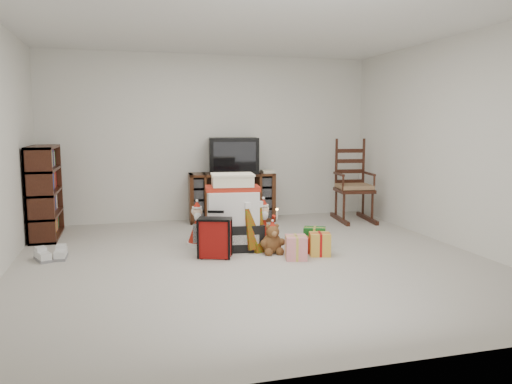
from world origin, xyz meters
The scene contains 13 objects.
room centered at (0.00, 0.00, 1.25)m, with size 5.01×5.01×2.51m.
tv_stand centered at (0.26, 2.24, 0.37)m, with size 1.31×0.55×0.73m.
bookshelf centered at (-2.31, 1.80, 0.57)m, with size 0.32×0.97×1.19m.
rocking_chair centered at (2.05, 1.83, 0.44)m, with size 0.62×0.91×1.29m.
gift_pile centered at (-0.10, 0.57, 0.38)m, with size 0.74×0.58×0.87m.
red_suitcase centered at (-0.38, 0.20, 0.23)m, with size 0.38×0.29×0.52m.
stocking centered at (0.11, 0.33, 0.30)m, with size 0.28×0.12×0.59m, color #0F7E0E, non-canonical shape.
teddy_bear centered at (0.28, 0.23, 0.15)m, with size 0.23×0.20×0.33m.
santa_figurine centered at (0.29, 0.62, 0.22)m, with size 0.28×0.27×0.58m.
mrs_claus_figurine centered at (-0.48, 0.86, 0.21)m, with size 0.27×0.25×0.54m.
sneaker_pair centered at (-2.11, 0.59, 0.05)m, with size 0.36×0.31×0.10m.
gift_cluster centered at (0.70, 0.09, 0.12)m, with size 0.50×0.77×0.23m.
crt_television centered at (0.29, 2.25, 1.00)m, with size 0.79×0.62×0.53m.
Camera 1 is at (-1.35, -5.07, 1.46)m, focal length 35.00 mm.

